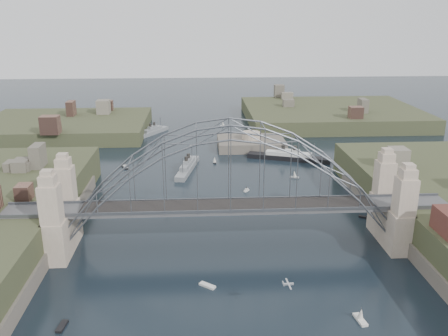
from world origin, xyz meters
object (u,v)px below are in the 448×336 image
fort_island (251,149)px  bridge (230,186)px  naval_cruiser_far (153,132)px  ocean_liner (289,157)px  naval_cruiser_near (188,167)px

fort_island → bridge: bearing=-99.7°
naval_cruiser_far → ocean_liner: 56.68m
naval_cruiser_near → ocean_liner: (30.81, 8.46, 0.01)m
naval_cruiser_near → ocean_liner: 31.95m
naval_cruiser_near → naval_cruiser_far: 45.76m
naval_cruiser_far → bridge: bearing=-76.1°
bridge → ocean_liner: size_ratio=3.36×
fort_island → naval_cruiser_near: 31.04m
naval_cruiser_far → ocean_liner: size_ratio=0.64×
bridge → naval_cruiser_far: 94.09m
fort_island → naval_cruiser_near: naval_cruiser_near is taller
bridge → ocean_liner: (22.01, 55.44, -11.36)m
bridge → naval_cruiser_far: bearing=103.9°
naval_cruiser_near → naval_cruiser_far: bearing=107.3°
naval_cruiser_near → bridge: bearing=-79.4°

